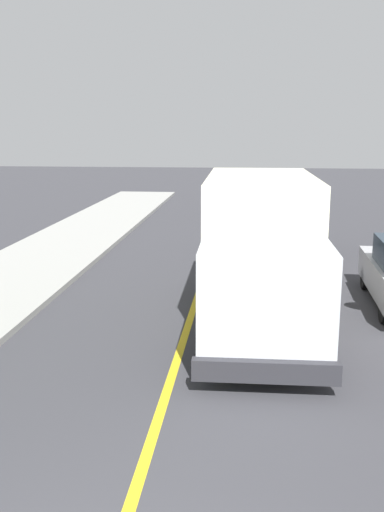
{
  "coord_description": "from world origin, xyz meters",
  "views": [
    {
      "loc": [
        1.3,
        -3.39,
        4.26
      ],
      "look_at": [
        0.01,
        9.39,
        1.4
      ],
      "focal_mm": 40.5,
      "sensor_mm": 36.0,
      "label": 1
    }
  ],
  "objects_px": {
    "parked_car_near": "(279,229)",
    "parked_car_mid": "(260,202)",
    "box_truck": "(261,243)",
    "parked_car_far": "(267,187)"
  },
  "relations": [
    {
      "from": "parked_car_mid",
      "to": "parked_car_far",
      "type": "relative_size",
      "value": 1.0
    },
    {
      "from": "box_truck",
      "to": "parked_car_far",
      "type": "xyz_separation_m",
      "value": [
        0.72,
        22.09,
        -0.97
      ]
    },
    {
      "from": "parked_car_near",
      "to": "parked_car_mid",
      "type": "relative_size",
      "value": 1.02
    },
    {
      "from": "parked_car_near",
      "to": "parked_car_far",
      "type": "relative_size",
      "value": 1.02
    },
    {
      "from": "parked_car_mid",
      "to": "parked_car_near",
      "type": "bearing_deg",
      "value": -85.6
    },
    {
      "from": "parked_car_mid",
      "to": "box_truck",
      "type": "bearing_deg",
      "value": -90.78
    },
    {
      "from": "parked_car_mid",
      "to": "parked_car_far",
      "type": "height_order",
      "value": "same"
    },
    {
      "from": "box_truck",
      "to": "parked_car_near",
      "type": "distance_m",
      "value": 7.73
    },
    {
      "from": "box_truck",
      "to": "parked_car_near",
      "type": "relative_size",
      "value": 1.61
    },
    {
      "from": "parked_car_near",
      "to": "parked_car_mid",
      "type": "height_order",
      "value": "same"
    }
  ]
}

